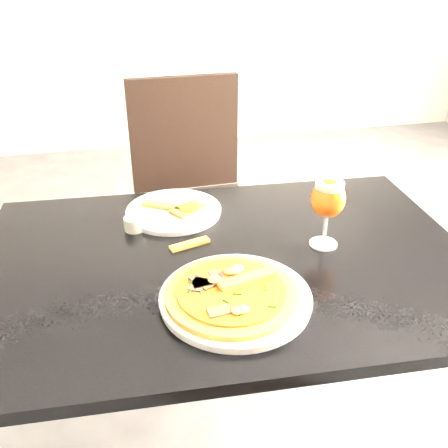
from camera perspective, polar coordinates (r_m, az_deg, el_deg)
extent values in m
cube|color=black|center=(1.22, 0.33, -4.39)|extent=(1.25, 0.87, 0.03)
cylinder|color=black|center=(1.74, -19.80, -10.00)|extent=(0.05, 0.05, 0.72)
cylinder|color=black|center=(1.85, 15.22, -6.69)|extent=(0.05, 0.05, 0.72)
cube|color=black|center=(1.94, -3.10, 0.70)|extent=(0.47, 0.47, 0.04)
cylinder|color=black|center=(1.91, -7.19, -9.32)|extent=(0.04, 0.04, 0.47)
cylinder|color=black|center=(1.97, 3.55, -7.65)|extent=(0.04, 0.04, 0.47)
cylinder|color=black|center=(2.21, -8.64, -3.53)|extent=(0.04, 0.04, 0.47)
cylinder|color=black|center=(2.26, 0.64, -2.27)|extent=(0.04, 0.04, 0.47)
cube|color=black|center=(2.02, -4.57, 10.19)|extent=(0.44, 0.05, 0.46)
cylinder|color=silver|center=(1.07, 1.33, -8.48)|extent=(0.41, 0.41, 0.02)
cylinder|color=olive|center=(1.06, 0.85, -7.98)|extent=(0.28, 0.28, 0.01)
cylinder|color=#A84B0E|center=(1.05, 0.86, -7.59)|extent=(0.23, 0.23, 0.01)
cube|color=#46271E|center=(1.05, 2.46, -7.14)|extent=(0.06, 0.03, 0.00)
cube|color=#46271E|center=(1.09, 1.04, -5.81)|extent=(0.04, 0.06, 0.00)
cube|color=#46271E|center=(1.07, -2.65, -6.50)|extent=(0.06, 0.06, 0.00)
cube|color=#46271E|center=(1.03, -0.23, -8.12)|extent=(0.06, 0.06, 0.00)
cube|color=#46271E|center=(1.01, 2.38, -8.80)|extent=(0.04, 0.06, 0.00)
ellipsoid|color=#F4D94F|center=(1.06, 1.67, -6.82)|extent=(0.03, 0.03, 0.01)
ellipsoid|color=#F4D94F|center=(1.10, 0.06, -5.14)|extent=(0.03, 0.03, 0.01)
ellipsoid|color=#F4D94F|center=(1.05, -0.19, -7.05)|extent=(0.03, 0.03, 0.01)
ellipsoid|color=#F4D94F|center=(1.01, -2.11, -8.82)|extent=(0.03, 0.03, 0.01)
ellipsoid|color=#F4D94F|center=(1.03, 1.11, -7.90)|extent=(0.03, 0.03, 0.01)
ellipsoid|color=#F4D94F|center=(1.03, 4.62, -7.95)|extent=(0.03, 0.03, 0.01)
cube|color=#194A0D|center=(1.06, 0.96, -6.93)|extent=(0.01, 0.02, 0.00)
cube|color=#194A0D|center=(1.08, 0.02, -6.08)|extent=(0.01, 0.02, 0.00)
cube|color=#194A0D|center=(1.09, -2.10, -5.82)|extent=(0.01, 0.02, 0.00)
cube|color=#194A0D|center=(1.06, -0.74, -7.16)|extent=(0.02, 0.01, 0.00)
cube|color=#194A0D|center=(1.04, -2.40, -7.84)|extent=(0.02, 0.00, 0.00)
cube|color=#194A0D|center=(1.04, 0.23, -7.73)|extent=(0.02, 0.01, 0.00)
cube|color=#194A0D|center=(1.02, -0.07, -8.82)|extent=(0.01, 0.02, 0.00)
cube|color=#194A0D|center=(0.99, 1.37, -9.98)|extent=(0.01, 0.02, 0.00)
cube|color=#194A0D|center=(1.03, 1.81, -8.24)|extent=(0.01, 0.02, 0.00)
cube|color=#194A0D|center=(1.03, 3.86, -8.35)|extent=(0.02, 0.01, 0.00)
cube|color=#194A0D|center=(1.05, 1.69, -7.42)|extent=(0.02, 0.01, 0.00)
cube|color=#194A0D|center=(1.07, 3.03, -6.76)|extent=(0.02, 0.01, 0.00)
cube|color=#194A0D|center=(1.10, 3.11, -5.51)|extent=(0.02, 0.01, 0.00)
cube|color=olive|center=(1.07, 2.83, -6.37)|extent=(0.13, 0.06, 0.01)
cylinder|color=silver|center=(1.42, -5.75, 1.49)|extent=(0.27, 0.27, 0.01)
cube|color=olive|center=(1.42, -7.04, 2.08)|extent=(0.12, 0.09, 0.01)
cube|color=olive|center=(1.40, -4.06, 1.68)|extent=(0.11, 0.10, 0.01)
cylinder|color=#A84B0E|center=(1.39, -4.07, 1.93)|extent=(0.05, 0.05, 0.00)
cube|color=olive|center=(1.26, -3.93, -2.30)|extent=(0.11, 0.05, 0.01)
cylinder|color=beige|center=(1.34, -10.21, 0.06)|extent=(0.05, 0.05, 0.04)
cylinder|color=gold|center=(1.34, -10.25, 0.53)|extent=(0.05, 0.05, 0.01)
cylinder|color=silver|center=(1.29, 11.28, -2.23)|extent=(0.07, 0.07, 0.01)
cylinder|color=silver|center=(1.27, 11.45, -0.66)|extent=(0.01, 0.01, 0.08)
ellipsoid|color=#B04A11|center=(1.23, 11.84, 2.85)|extent=(0.08, 0.08, 0.10)
cylinder|color=silver|center=(1.21, 12.01, 4.39)|extent=(0.07, 0.07, 0.02)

